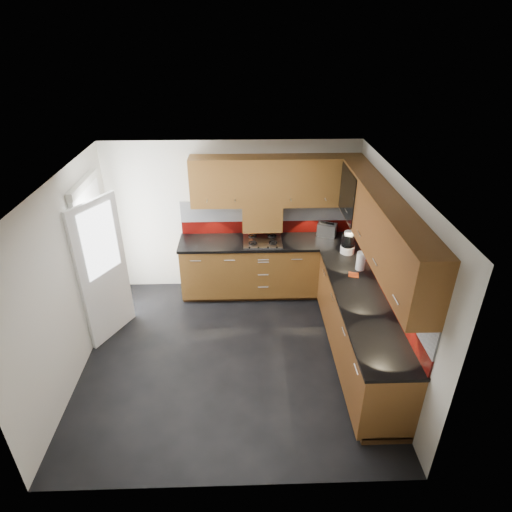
{
  "coord_description": "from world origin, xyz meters",
  "views": [
    {
      "loc": [
        0.17,
        -4.31,
        3.89
      ],
      "look_at": [
        0.33,
        0.65,
        1.14
      ],
      "focal_mm": 30.0,
      "sensor_mm": 36.0,
      "label": 1
    }
  ],
  "objects_px": {
    "toaster": "(327,230)",
    "food_processor": "(348,243)",
    "gas_hob": "(263,241)",
    "utensil_pot": "(252,230)"
  },
  "relations": [
    {
      "from": "utensil_pot",
      "to": "gas_hob",
      "type": "bearing_deg",
      "value": -57.08
    },
    {
      "from": "toaster",
      "to": "food_processor",
      "type": "distance_m",
      "value": 0.61
    },
    {
      "from": "gas_hob",
      "to": "utensil_pot",
      "type": "height_order",
      "value": "utensil_pot"
    },
    {
      "from": "utensil_pot",
      "to": "toaster",
      "type": "bearing_deg",
      "value": -2.59
    },
    {
      "from": "toaster",
      "to": "food_processor",
      "type": "height_order",
      "value": "food_processor"
    },
    {
      "from": "utensil_pot",
      "to": "food_processor",
      "type": "distance_m",
      "value": 1.5
    },
    {
      "from": "utensil_pot",
      "to": "toaster",
      "type": "distance_m",
      "value": 1.16
    },
    {
      "from": "gas_hob",
      "to": "toaster",
      "type": "bearing_deg",
      "value": 10.25
    },
    {
      "from": "gas_hob",
      "to": "food_processor",
      "type": "distance_m",
      "value": 1.27
    },
    {
      "from": "gas_hob",
      "to": "toaster",
      "type": "xyz_separation_m",
      "value": [
        1.01,
        0.18,
        0.08
      ]
    }
  ]
}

